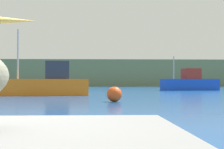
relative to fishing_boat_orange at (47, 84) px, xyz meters
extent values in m
cube|color=#6B7A51|center=(2.67, 59.77, 2.30)|extent=(140.00, 14.47, 6.32)
cone|color=gold|center=(3.23, -22.31, 0.59)|extent=(0.31, 0.23, 0.09)
cube|color=orange|center=(-0.17, -0.02, -0.25)|extent=(6.55, 2.68, 1.21)
cube|color=#2D333D|center=(0.75, 0.10, 1.02)|extent=(1.89, 1.73, 1.32)
cylinder|color=#B2B2B2|center=(-2.06, -0.27, 2.18)|extent=(0.12, 0.12, 3.64)
cube|color=blue|center=(14.87, 15.49, -0.17)|extent=(7.10, 3.36, 1.37)
cube|color=maroon|center=(15.06, 15.52, 1.16)|extent=(2.16, 2.22, 1.28)
cylinder|color=#B2B2B2|center=(12.86, 15.14, 1.89)|extent=(0.12, 0.12, 2.74)
sphere|color=#E54C19|center=(4.62, -8.30, -0.48)|extent=(0.76, 0.76, 0.76)
camera|label=1|loc=(3.87, -24.92, 0.11)|focal=53.83mm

